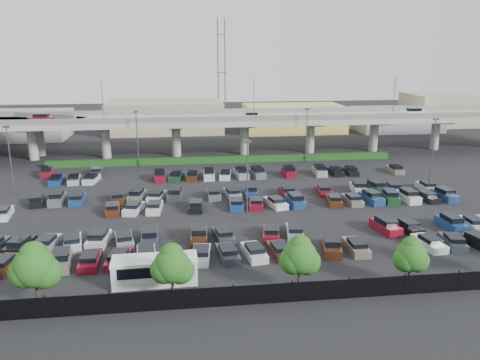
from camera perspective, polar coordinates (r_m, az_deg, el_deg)
The scene contains 10 objects.
ground at distance 66.48m, azimuth -0.07°, elevation -2.68°, with size 280.00×280.00×0.00m, color black.
overpass at distance 96.00m, azimuth -2.56°, elevation 7.15°, with size 150.00×13.00×15.80m.
hedge at distance 90.34m, azimuth -2.02°, elevation 2.50°, with size 66.00×1.60×1.10m, color #134115.
fence at distance 40.63m, azimuth 4.85°, elevation -13.57°, with size 70.00×0.10×2.00m.
tree_row at distance 40.90m, azimuth 5.55°, elevation -9.29°, with size 65.07×3.66×5.94m.
shuttle_bus at distance 44.16m, azimuth -10.32°, elevation -10.65°, with size 7.80×2.87×2.48m.
parked_cars at distance 62.75m, azimuth -0.20°, elevation -3.19°, with size 62.98×41.63×1.67m.
light_poles at distance 66.42m, azimuth -3.82°, elevation 2.85°, with size 66.90×48.38×10.30m.
distant_buildings at distance 127.32m, azimuth 2.06°, elevation 7.68°, with size 138.00×24.00×9.00m.
comm_tower at distance 137.38m, azimuth -2.27°, elevation 13.20°, with size 2.40×2.40×30.00m.
Camera 1 is at (-7.77, -62.79, 20.44)m, focal length 35.00 mm.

